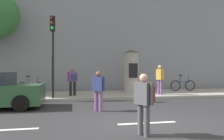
# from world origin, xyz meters

# --- Properties ---
(ground_plane) EXTENTS (80.00, 80.00, 0.00)m
(ground_plane) POSITION_xyz_m (0.00, 0.00, 0.00)
(ground_plane) COLOR #2B2B2D
(sidewalk_curb) EXTENTS (36.00, 4.00, 0.15)m
(sidewalk_curb) POSITION_xyz_m (0.00, 7.00, 0.07)
(sidewalk_curb) COLOR #9E9B93
(sidewalk_curb) RESTS_ON ground_plane
(lane_markings) EXTENTS (25.80, 0.16, 0.01)m
(lane_markings) POSITION_xyz_m (0.00, 0.00, 0.00)
(lane_markings) COLOR silver
(lane_markings) RESTS_ON ground_plane
(building_backdrop) EXTENTS (36.00, 5.00, 11.25)m
(building_backdrop) POSITION_xyz_m (0.00, 12.00, 5.62)
(building_backdrop) COLOR gray
(building_backdrop) RESTS_ON ground_plane
(traffic_light) EXTENTS (0.24, 0.45, 4.12)m
(traffic_light) POSITION_xyz_m (-3.08, 5.24, 2.93)
(traffic_light) COLOR black
(traffic_light) RESTS_ON sidewalk_curb
(poster_column) EXTENTS (1.05, 1.05, 2.73)m
(poster_column) POSITION_xyz_m (1.66, 7.51, 1.54)
(poster_column) COLOR #9E9B93
(poster_column) RESTS_ON sidewalk_curb
(pedestrian_near_pole) EXTENTS (0.51, 0.50, 1.54)m
(pedestrian_near_pole) POSITION_xyz_m (-1.16, 2.20, 0.90)
(pedestrian_near_pole) COLOR #724C84
(pedestrian_near_pole) RESTS_ON ground_plane
(pedestrian_in_light_jacket) EXTENTS (0.50, 0.55, 1.50)m
(pedestrian_in_light_jacket) POSITION_xyz_m (-0.50, -1.18, 0.88)
(pedestrian_in_light_jacket) COLOR #4C4C51
(pedestrian_in_light_jacket) RESTS_ON ground_plane
(pedestrian_with_backpack) EXTENTS (0.62, 0.49, 1.56)m
(pedestrian_with_backpack) POSITION_xyz_m (-2.07, 6.29, 1.08)
(pedestrian_with_backpack) COLOR black
(pedestrian_with_backpack) RESTS_ON sidewalk_curb
(pedestrian_in_dark_shirt) EXTENTS (0.37, 0.57, 1.71)m
(pedestrian_in_dark_shirt) POSITION_xyz_m (2.90, 5.81, 1.16)
(pedestrian_in_dark_shirt) COLOR #724C84
(pedestrian_in_dark_shirt) RESTS_ON sidewalk_curb
(bicycle_leaning) EXTENTS (1.77, 0.16, 1.09)m
(bicycle_leaning) POSITION_xyz_m (5.41, 7.78, 0.54)
(bicycle_leaning) COLOR black
(bicycle_leaning) RESTS_ON sidewalk_curb
(bicycle_upright) EXTENTS (1.71, 0.56, 1.09)m
(bicycle_upright) POSITION_xyz_m (-4.51, 7.60, 0.54)
(bicycle_upright) COLOR black
(bicycle_upright) RESTS_ON sidewalk_curb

